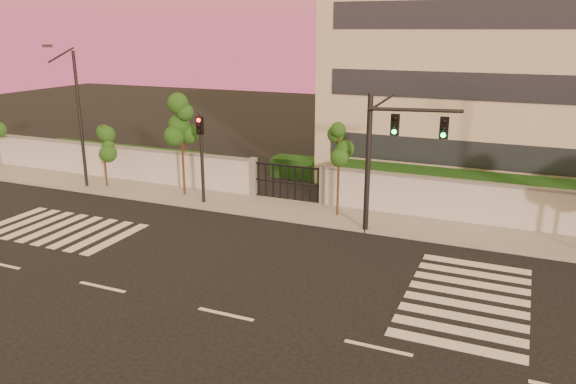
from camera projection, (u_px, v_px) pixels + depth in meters
name	position (u px, v px, depth m)	size (l,w,h in m)	color
ground	(226.00, 314.00, 18.01)	(120.00, 120.00, 0.00)	black
sidewalk	(332.00, 216.00, 27.25)	(60.00, 3.00, 0.15)	gray
perimeter_wall	(344.00, 189.00, 28.26)	(60.00, 0.36, 2.20)	#B5B7BC
hedge_row	(378.00, 182.00, 30.34)	(41.00, 4.25, 1.80)	black
institutional_building	(547.00, 77.00, 32.26)	(24.40, 12.40, 12.25)	beige
road_markings	(238.00, 263.00, 21.92)	(57.00, 7.62, 0.02)	silver
street_tree_b	(103.00, 142.00, 31.50)	(1.34, 1.06, 3.68)	#382314
street_tree_c	(181.00, 121.00, 29.37)	(1.56, 1.24, 5.66)	#382314
street_tree_d	(340.00, 148.00, 26.25)	(1.42, 1.13, 4.68)	#382314
traffic_signal_main	(386.00, 148.00, 23.86)	(3.91, 0.90, 6.22)	black
traffic_signal_secondary	(201.00, 147.00, 28.36)	(0.37, 0.35, 4.81)	black
streetlight_west	(77.00, 113.00, 30.82)	(0.48, 1.94, 8.05)	black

